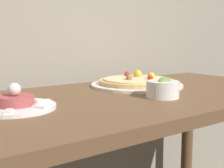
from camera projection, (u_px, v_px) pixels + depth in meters
The scene contains 4 objects.
dining_table at pixel (127, 124), 1.07m from camera, with size 1.39×0.65×0.72m.
pizza_plate at pixel (137, 83), 1.23m from camera, with size 0.36×0.36×0.06m.
tartare_plate at pixel (15, 104), 0.83m from camera, with size 0.22×0.22×0.07m.
small_bowl at pixel (163, 89), 0.99m from camera, with size 0.10×0.10×0.07m.
Camera 1 is at (-0.65, -0.48, 0.91)m, focal length 50.00 mm.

